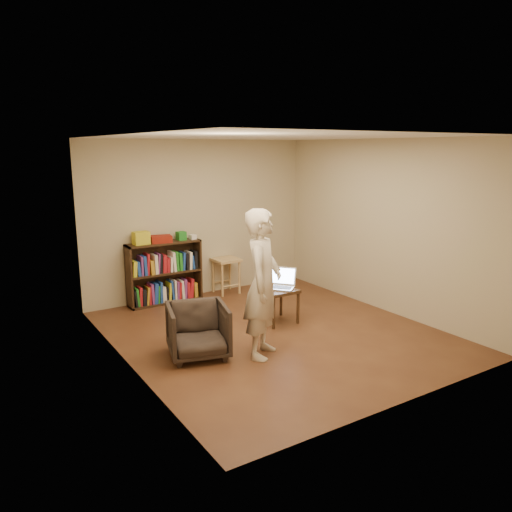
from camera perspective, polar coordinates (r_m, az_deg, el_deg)
floor at (r=6.87m, az=2.13°, el=-8.77°), size 4.50×4.50×0.00m
ceiling at (r=6.41m, az=2.32°, el=13.47°), size 4.50×4.50×0.00m
wall_back at (r=8.44m, az=-6.49°, el=4.27°), size 4.00×0.00×4.00m
wall_left at (r=5.65m, az=-14.75°, el=-0.05°), size 0.00×4.50×4.50m
wall_right at (r=7.81m, az=14.42°, el=3.31°), size 0.00×4.50×4.50m
bookshelf at (r=8.18m, az=-10.43°, el=-2.26°), size 1.20×0.30×1.00m
box_yellow at (r=7.91m, az=-12.99°, el=2.01°), size 0.25×0.18×0.20m
red_cloth at (r=8.01m, az=-10.80°, el=1.92°), size 0.36×0.30×0.11m
box_green at (r=8.17m, az=-8.55°, el=2.30°), size 0.14×0.14×0.14m
box_white at (r=8.21m, az=-7.25°, el=2.18°), size 0.11×0.11×0.08m
stool at (r=8.57m, az=-3.44°, el=-1.06°), size 0.42×0.42×0.61m
armchair at (r=6.07m, az=-6.65°, el=-8.47°), size 0.86×0.87×0.65m
side_table at (r=7.16m, az=2.49°, el=-4.40°), size 0.48×0.48×0.50m
laptop at (r=7.18m, az=2.89°, el=-3.14°), size 0.52×0.52×0.28m
person at (r=5.89m, az=0.80°, el=-3.20°), size 0.77×0.76×1.79m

